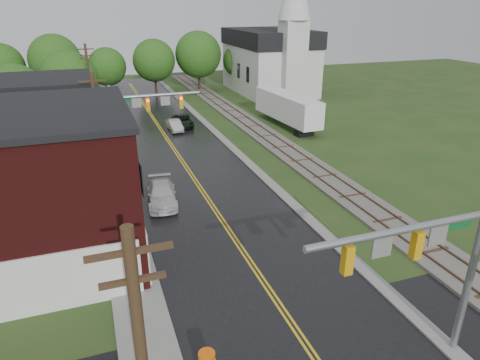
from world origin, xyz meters
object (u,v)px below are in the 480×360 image
traffic_signal_near (432,254)px  utility_pole_b (100,135)px  tree_left_c (18,96)px  tree_left_e (71,80)px  traffic_signal_far (139,112)px  semi_trailer (288,107)px  utility_pole_c (90,83)px  suv_dark (183,121)px  pickup_white (162,194)px  church (273,55)px  sedan_silver (175,125)px

traffic_signal_near → utility_pole_b: utility_pole_b is taller
tree_left_c → tree_left_e: tree_left_e is taller
traffic_signal_far → tree_left_c: tree_left_c is taller
utility_pole_b → semi_trailer: utility_pole_b is taller
utility_pole_c → suv_dark: 11.35m
traffic_signal_far → utility_pole_b: size_ratio=0.82×
traffic_signal_far → tree_left_e: size_ratio=0.90×
utility_pole_c → traffic_signal_far: bearing=-78.9°
traffic_signal_near → pickup_white: traffic_signal_near is taller
traffic_signal_near → utility_pole_b: 22.49m
church → traffic_signal_near: 54.32m
tree_left_c → utility_pole_c: bearing=30.2°
traffic_signal_far → pickup_white: bearing=-87.9°
utility_pole_b → tree_left_c: utility_pole_b is taller
tree_left_c → suv_dark: size_ratio=1.70×
suv_dark → semi_trailer: size_ratio=0.39×
utility_pole_c → semi_trailer: size_ratio=0.78×
utility_pole_b → tree_left_e: utility_pole_b is taller
utility_pole_b → tree_left_e: (-2.05, 23.90, 0.09)m
tree_left_c → semi_trailer: 28.26m
traffic_signal_near → pickup_white: bearing=110.6°
traffic_signal_near → utility_pole_c: (-10.27, 42.00, -0.25)m
church → utility_pole_b: 41.55m
sedan_silver → suv_dark: bearing=46.8°
traffic_signal_far → tree_left_c: bearing=128.8°
church → pickup_white: church is taller
utility_pole_c → tree_left_e: 2.79m
traffic_signal_far → sedan_silver: size_ratio=2.02×
utility_pole_b → church: bearing=49.8°
traffic_signal_near → semi_trailer: (10.49, 33.44, -2.79)m
sedan_silver → church: bearing=38.7°
traffic_signal_near → tree_left_e: (-12.32, 43.90, -0.16)m
tree_left_e → suv_dark: (11.49, -6.68, -4.19)m
utility_pole_c → tree_left_c: size_ratio=1.18×
tree_left_c → sedan_silver: bearing=-7.8°
utility_pole_c → traffic_signal_near: bearing=-76.3°
suv_dark → traffic_signal_far: bearing=-111.0°
traffic_signal_far → semi_trailer: traffic_signal_far is taller
suv_dark → tree_left_c: bearing=-176.8°
sedan_silver → semi_trailer: semi_trailer is taller
church → tree_left_e: 29.91m
pickup_white → semi_trailer: bearing=49.1°
traffic_signal_far → pickup_white: 8.44m
church → utility_pole_b: (-26.80, -31.74, -1.11)m
church → sedan_silver: size_ratio=5.50×
traffic_signal_far → suv_dark: bearing=63.4°
tree_left_c → pickup_white: 23.12m
traffic_signal_near → tree_left_e: bearing=105.7°
utility_pole_c → tree_left_e: (-2.05, 1.90, 0.09)m
tree_left_c → semi_trailer: tree_left_c is taller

